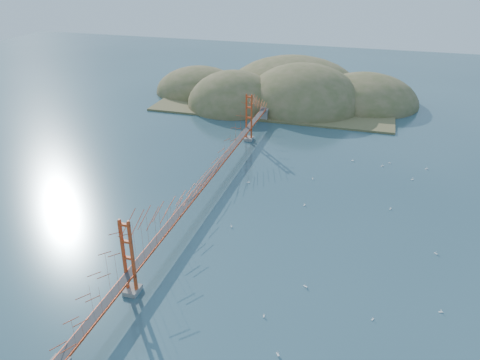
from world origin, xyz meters
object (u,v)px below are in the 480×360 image
(sailboat_1, at_px, (313,178))
(sailboat_0, at_px, (231,226))
(sailboat_2, at_px, (305,286))
(bridge, at_px, (206,161))

(sailboat_1, relative_size, sailboat_0, 1.00)
(sailboat_1, relative_size, sailboat_2, 0.86)
(sailboat_1, distance_m, sailboat_0, 24.84)
(sailboat_1, distance_m, sailboat_2, 34.86)
(sailboat_2, bearing_deg, sailboat_1, 96.99)
(sailboat_1, height_order, sailboat_0, sailboat_1)
(bridge, relative_size, sailboat_0, 154.74)
(sailboat_2, height_order, sailboat_0, sailboat_2)
(bridge, bearing_deg, sailboat_2, -44.18)
(bridge, distance_m, sailboat_0, 14.63)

